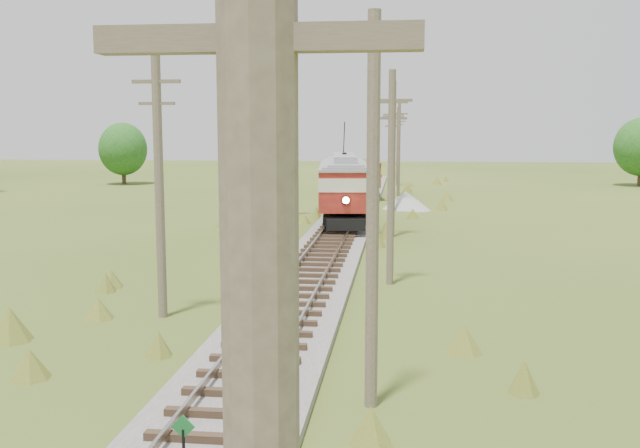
# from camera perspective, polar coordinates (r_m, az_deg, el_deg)

# --- Properties ---
(railbed_main) EXTENTS (3.60, 96.00, 0.57)m
(railbed_main) POSITION_cam_1_polar(r_m,az_deg,el_deg) (45.17, 1.77, -0.14)
(railbed_main) COLOR #605B54
(railbed_main) RESTS_ON ground
(switch_marker) EXTENTS (0.45, 0.06, 1.08)m
(switch_marker) POSITION_cam_1_polar(r_m,az_deg,el_deg) (13.92, -10.87, -16.46)
(switch_marker) COLOR black
(switch_marker) RESTS_ON ground
(streetcar) EXTENTS (4.39, 13.64, 6.18)m
(streetcar) POSITION_cam_1_polar(r_m,az_deg,el_deg) (46.53, 1.96, 3.34)
(streetcar) COLOR black
(streetcar) RESTS_ON ground
(gondola) EXTENTS (3.95, 8.73, 2.80)m
(gondola) POSITION_cam_1_polar(r_m,az_deg,el_deg) (66.28, 3.34, 3.95)
(gondola) COLOR black
(gondola) RESTS_ON ground
(gravel_pile) EXTENTS (3.79, 4.02, 1.38)m
(gravel_pile) POSITION_cam_1_polar(r_m,az_deg,el_deg) (56.71, 7.02, 1.84)
(gravel_pile) COLOR gray
(gravel_pile) RESTS_ON ground
(utility_pole_r_1) EXTENTS (0.30, 0.30, 8.80)m
(utility_pole_r_1) POSITION_cam_1_polar(r_m,az_deg,el_deg) (15.73, 4.23, 0.73)
(utility_pole_r_1) COLOR brown
(utility_pole_r_1) RESTS_ON ground
(utility_pole_r_2) EXTENTS (1.60, 0.30, 8.60)m
(utility_pole_r_2) POSITION_cam_1_polar(r_m,az_deg,el_deg) (28.67, 5.71, 3.86)
(utility_pole_r_2) COLOR brown
(utility_pole_r_2) RESTS_ON ground
(utility_pole_r_3) EXTENTS (1.60, 0.30, 9.00)m
(utility_pole_r_3) POSITION_cam_1_polar(r_m,az_deg,el_deg) (41.64, 5.86, 5.29)
(utility_pole_r_3) COLOR brown
(utility_pole_r_3) RESTS_ON ground
(utility_pole_r_4) EXTENTS (1.60, 0.30, 8.40)m
(utility_pole_r_4) POSITION_cam_1_polar(r_m,az_deg,el_deg) (54.64, 5.83, 5.51)
(utility_pole_r_4) COLOR brown
(utility_pole_r_4) RESTS_ON ground
(utility_pole_r_5) EXTENTS (1.60, 0.30, 8.90)m
(utility_pole_r_5) POSITION_cam_1_polar(r_m,az_deg,el_deg) (67.63, 6.32, 6.11)
(utility_pole_r_5) COLOR brown
(utility_pole_r_5) RESTS_ON ground
(utility_pole_r_6) EXTENTS (1.60, 0.30, 8.70)m
(utility_pole_r_6) POSITION_cam_1_polar(r_m,az_deg,el_deg) (80.63, 6.23, 6.27)
(utility_pole_r_6) COLOR brown
(utility_pole_r_6) RESTS_ON ground
(utility_pole_l_a) EXTENTS (1.60, 0.30, 9.00)m
(utility_pole_l_a) POSITION_cam_1_polar(r_m,az_deg,el_deg) (24.01, -12.76, 3.48)
(utility_pole_l_a) COLOR brown
(utility_pole_l_a) RESTS_ON ground
(utility_pole_l_b) EXTENTS (1.60, 0.30, 8.60)m
(utility_pole_l_b) POSITION_cam_1_polar(r_m,az_deg,el_deg) (51.30, -2.68, 5.52)
(utility_pole_l_b) COLOR brown
(utility_pole_l_b) RESTS_ON ground
(tree_mid_a) EXTENTS (5.46, 5.46, 7.03)m
(tree_mid_a) POSITION_cam_1_polar(r_m,az_deg,el_deg) (84.80, -15.49, 5.80)
(tree_mid_a) COLOR #38281C
(tree_mid_a) RESTS_ON ground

